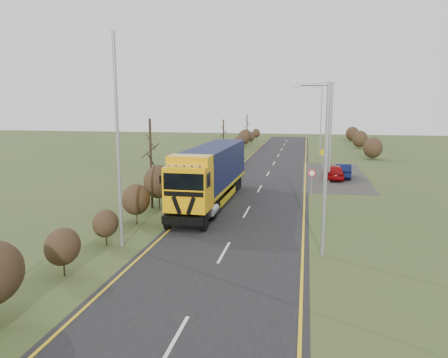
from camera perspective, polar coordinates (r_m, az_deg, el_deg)
ground at (r=24.89m, az=1.72°, el=-6.58°), size 160.00×160.00×0.00m
road at (r=34.51m, az=4.32°, el=-1.92°), size 8.00×120.00×0.02m
layby at (r=44.24m, az=14.18°, el=0.41°), size 6.00×18.00×0.02m
lane_markings at (r=34.21m, az=4.26°, el=-1.99°), size 7.52×116.00×0.01m
hedgerow at (r=33.38m, az=-6.34°, el=0.45°), size 2.24×102.04×6.05m
lorry at (r=30.66m, az=-1.68°, el=1.02°), size 2.87×14.78×4.11m
car_red_hatchback at (r=42.08m, az=14.20°, el=0.92°), size 1.76×4.27×1.45m
car_blue_sedan at (r=43.20m, az=15.31°, el=1.04°), size 1.71×4.21×1.36m
streetlight_near at (r=20.19m, az=12.91°, el=2.02°), size 1.71×0.18×7.99m
streetlight_mid at (r=39.93m, az=13.62°, el=6.51°), size 1.89×0.18×8.90m
streetlight_far at (r=68.65m, az=12.47°, el=8.17°), size 2.03×0.19×9.57m
left_pole at (r=21.62m, az=-13.71°, el=4.65°), size 0.16×0.16×10.37m
speed_sign at (r=34.08m, az=11.39°, el=0.17°), size 0.57×0.10×2.07m
warning_board at (r=49.38m, az=12.74°, el=2.95°), size 0.81×0.11×2.11m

